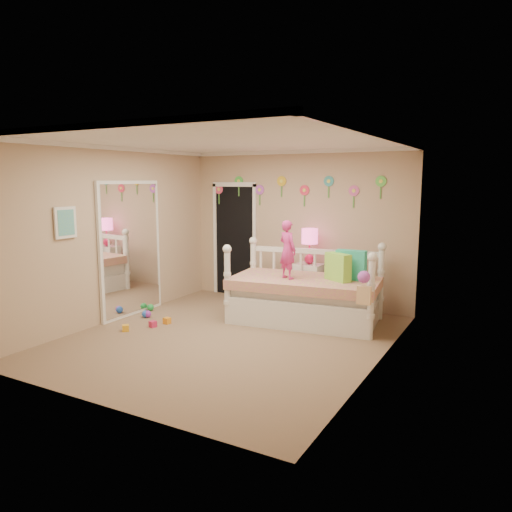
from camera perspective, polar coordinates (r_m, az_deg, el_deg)
The scene contains 18 objects.
floor at distance 6.67m, azimuth -3.28°, elevation -9.58°, with size 4.00×4.50×0.01m, color #7F684C.
ceiling at distance 6.35m, azimuth -3.49°, elevation 13.27°, with size 4.00×4.50×0.01m, color white.
back_wall at distance 8.36m, azimuth 4.86°, elevation 3.27°, with size 4.00×0.01×2.60m, color tan.
left_wall at distance 7.63m, azimuth -16.21°, elevation 2.42°, with size 0.01×4.50×2.60m, color tan.
right_wall at distance 5.59m, azimuth 14.25°, elevation 0.25°, with size 0.01×4.50×2.60m, color tan.
crown_molding at distance 6.35m, azimuth -3.49°, elevation 13.00°, with size 4.00×4.50×0.06m, color white, non-canonical shape.
daybed at distance 7.34m, azimuth 5.76°, elevation -3.06°, with size 2.21×1.19×1.20m, color white, non-canonical shape.
pillow_turquoise at distance 7.27m, azimuth 11.02°, elevation -1.02°, with size 0.43×0.15×0.43m, color #27C59D.
pillow_lime at distance 7.15m, azimuth 9.53°, elevation -1.28°, with size 0.42×0.15×0.40m, color #94EA47.
child at distance 7.19m, azimuth 3.70°, elevation 0.75°, with size 0.32×0.21×0.86m, color #DB318C.
nightstand at distance 8.13m, azimuth 6.18°, elevation -3.52°, with size 0.45×0.34×0.75m, color white.
table_lamp at distance 8.00m, azimuth 6.27°, elevation 1.80°, with size 0.26×0.26×0.58m.
closet_doorway at distance 8.95m, azimuth -2.53°, elevation 1.96°, with size 0.90×0.04×2.07m, color black.
flower_decals at distance 8.35m, azimuth 4.32°, elevation 7.67°, with size 3.40×0.02×0.50m, color #B2668C, non-canonical shape.
mirror_closet at distance 7.85m, azimuth -14.39°, elevation 0.82°, with size 0.07×1.30×2.10m, color white.
wall_picture at distance 6.98m, azimuth -21.35°, elevation 3.66°, with size 0.05×0.34×0.42m, color white.
hanging_bag at distance 6.44m, azimuth 12.38°, elevation -3.75°, with size 0.20×0.16×0.36m, color beige, non-canonical shape.
toy_scatter at distance 7.72m, azimuth -12.32°, elevation -6.78°, with size 0.80×1.30×0.11m, color #996666, non-canonical shape.
Camera 1 is at (3.38, -5.36, 2.11)m, focal length 34.31 mm.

